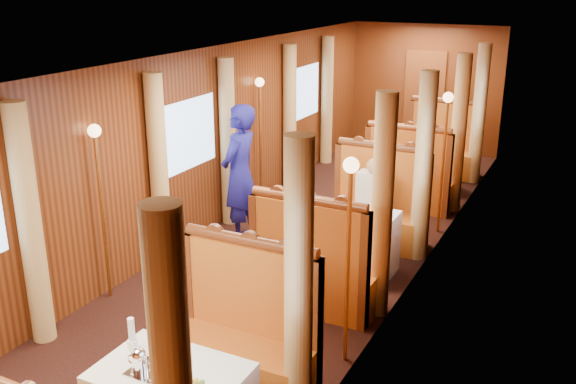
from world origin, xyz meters
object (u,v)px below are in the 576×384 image
Objects in this scene: banquette_mid_aft at (377,212)px; teapot_left at (139,363)px; banquette_far_fwd at (409,182)px; banquette_far_aft at (441,150)px; table_mid at (349,243)px; rose_vase_far at (429,136)px; table_far at (426,168)px; rose_vase_mid at (349,199)px; banquette_mid_fwd at (314,273)px; steward at (240,175)px; teapot_back at (164,358)px; tea_tray at (153,372)px; teapot_right at (158,370)px; passenger at (372,194)px; banquette_near_aft at (243,341)px.

banquette_mid_aft is 7.49× the size of teapot_left.
teapot_left is (-0.17, -4.63, 0.40)m from banquette_mid_aft.
banquette_far_aft is (0.00, 2.03, 0.00)m from banquette_far_fwd.
banquette_mid_aft is 4.65m from teapot_left.
banquette_far_aft is at bearing 90.00° from table_mid.
banquette_far_fwd is 1.10m from rose_vase_far.
table_far is 3.55m from rose_vase_mid.
banquette_mid_fwd is at bearing -89.38° from rose_vase_mid.
table_far is at bearing 151.19° from steward.
teapot_left is (-0.17, -6.10, 0.40)m from banquette_far_fwd.
banquette_far_fwd is at bearing -90.00° from table_far.
teapot_back is (0.10, 0.15, -0.01)m from teapot_left.
banquette_far_aft is 8.10m from tea_tray.
rose_vase_mid is at bearing -90.25° from banquette_far_fwd.
teapot_right is at bearing -90.28° from banquette_mid_fwd.
teapot_back is at bearing 82.29° from tea_tray.
banquette_far_aft is 3.75m from passenger.
banquette_mid_fwd is 1.76× the size of passenger.
banquette_far_fwd is (0.00, 1.47, 0.00)m from banquette_mid_aft.
table_mid is 0.78× the size of banquette_mid_fwd.
table_far is 1.02m from banquette_far_aft.
teapot_right is 4.20m from steward.
table_far is at bearing 97.55° from teapot_back.
banquette_far_aft is 8.14m from teapot_right.
tea_tray is at bearing -90.58° from banquette_far_aft.
passenger is (-0.02, -2.68, -0.19)m from rose_vase_far.
teapot_back is at bearing -90.93° from rose_vase_mid.
teapot_left is at bearing -91.59° from banquette_far_fwd.
table_far is 0.57× the size of steward.
banquette_mid_aft is 2.50m from rose_vase_far.
banquette_mid_aft is at bearing -90.00° from banquette_far_fwd.
banquette_mid_fwd is at bearing -90.20° from rose_vase_far.
passenger is (-0.00, 3.27, 0.32)m from banquette_near_aft.
banquette_near_aft is at bearing 28.84° from steward.
steward is (-1.64, -0.76, 0.50)m from banquette_mid_aft.
tea_tray is (-0.08, -8.10, 0.33)m from banquette_far_aft.
passenger is (0.08, 4.36, -0.02)m from tea_tray.
teapot_left is 3.62m from rose_vase_mid.
banquette_far_aft is at bearing 90.00° from banquette_mid_fwd.
teapot_back is at bearing 50.21° from teapot_left.
teapot_right is (-0.01, -3.62, 0.44)m from table_mid.
table_far is 3.09× the size of tea_tray.
banquette_far_fwd is (0.00, 4.97, 0.00)m from banquette_near_aft.
banquette_far_fwd is 9.08× the size of teapot_back.
table_mid is at bearing 82.17° from teapot_left.
banquette_near_aft is 7.96× the size of teapot_right.
banquette_mid_aft is at bearing 88.97° from tea_tray.
banquette_near_aft reaches higher than table_far.
rose_vase_mid is (-0.01, 2.48, 0.50)m from banquette_near_aft.
teapot_right is 7.08m from rose_vase_far.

